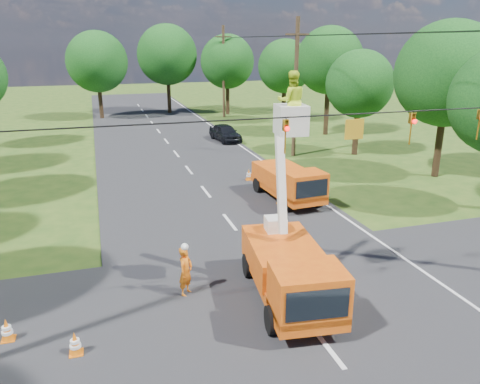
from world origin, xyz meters
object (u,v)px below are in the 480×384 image
object	(u,v)px
traffic_cone_2	(278,221)
tree_far_b	(167,55)
tree_right_c	(360,84)
pole_right_far	(224,71)
bucket_truck	(290,257)
pole_right_mid	(296,87)
traffic_cone_5	(7,330)
traffic_cone_3	(281,198)
tree_far_c	(227,62)
tree_right_d	(329,61)
tree_right_e	(285,66)
second_truck	(289,182)
distant_car	(225,133)
traffic_cone_7	(249,175)
tree_right_b	(448,74)
traffic_cone_4	(75,344)
tree_far_a	(97,62)
ground_worker	(186,271)

from	to	relation	value
traffic_cone_2	tree_far_b	distance (m)	38.89
tree_right_c	pole_right_far	bearing A→B (deg)	102.62
bucket_truck	pole_right_mid	distance (m)	21.48
tree_right_c	tree_far_b	bearing A→B (deg)	111.42
traffic_cone_5	traffic_cone_3	bearing A→B (deg)	35.99
tree_far_b	tree_far_c	distance (m)	7.20
tree_right_d	tree_right_e	distance (m)	8.11
tree_right_c	tree_right_d	bearing A→B (deg)	78.69
second_truck	traffic_cone_2	bearing A→B (deg)	-123.38
distant_car	traffic_cone_7	world-z (taller)	distant_car
tree_right_d	tree_right_e	size ratio (longest dim) A/B	1.12
traffic_cone_7	tree_right_b	world-z (taller)	tree_right_b
bucket_truck	tree_far_c	world-z (taller)	tree_far_c
pole_right_mid	traffic_cone_4	bearing A→B (deg)	-127.09
traffic_cone_2	tree_far_c	bearing A→B (deg)	77.93
tree_far_a	bucket_truck	bearing A→B (deg)	-83.34
second_truck	traffic_cone_7	size ratio (longest dim) A/B	7.92
distant_car	traffic_cone_5	bearing A→B (deg)	-125.07
tree_far_a	ground_worker	bearing A→B (deg)	-87.56
ground_worker	tree_right_c	world-z (taller)	tree_right_c
second_truck	tree_far_a	distance (m)	34.33
traffic_cone_3	traffic_cone_5	xyz separation A→B (m)	(-12.08, -8.78, 0.00)
traffic_cone_4	tree_right_e	size ratio (longest dim) A/B	0.08
pole_right_mid	ground_worker	bearing A→B (deg)	-123.23
second_truck	traffic_cone_5	bearing A→B (deg)	-147.76
traffic_cone_4	tree_far_a	distance (m)	43.70
ground_worker	tree_far_c	xyz separation A→B (m)	(12.76, 39.95, 5.18)
tree_right_e	second_truck	bearing A→B (deg)	-111.65
bucket_truck	second_truck	world-z (taller)	bucket_truck
pole_right_mid	tree_right_d	xyz separation A→B (m)	(6.30, 7.00, 1.57)
tree_far_c	traffic_cone_2	bearing A→B (deg)	-102.07
pole_right_far	traffic_cone_3	bearing A→B (deg)	-99.67
ground_worker	tree_right_e	distance (m)	37.43
tree_right_b	bucket_truck	bearing A→B (deg)	-142.88
traffic_cone_5	bucket_truck	bearing A→B (deg)	-2.53
distant_car	tree_far_c	distance (m)	16.70
traffic_cone_3	tree_far_c	size ratio (longest dim) A/B	0.08
ground_worker	traffic_cone_2	distance (m)	6.97
tree_right_e	traffic_cone_3	bearing A→B (deg)	-112.50
pole_right_mid	traffic_cone_5	bearing A→B (deg)	-132.20
tree_right_d	tree_far_c	xyz separation A→B (m)	(-5.30, 15.00, -0.62)
traffic_cone_2	traffic_cone_3	size ratio (longest dim) A/B	1.00
traffic_cone_5	pole_right_far	bearing A→B (deg)	66.16
second_truck	pole_right_mid	world-z (taller)	pole_right_mid
tree_right_b	tree_far_b	bearing A→B (deg)	109.98
bucket_truck	distant_car	bearing A→B (deg)	86.05
distant_car	traffic_cone_5	world-z (taller)	distant_car
bucket_truck	traffic_cone_7	xyz separation A→B (m)	(3.19, 14.01, -1.27)
tree_right_b	tree_far_c	bearing A→B (deg)	100.39
traffic_cone_4	tree_far_b	world-z (taller)	tree_far_b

